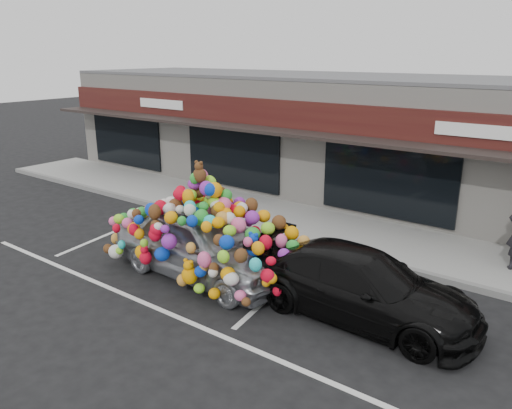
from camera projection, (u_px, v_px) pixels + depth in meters
The scene contains 9 objects.
ground at pixel (189, 259), 12.89m from camera, with size 90.00×90.00×0.00m, color black.
shop_building at pixel (344, 134), 18.72m from camera, with size 24.00×7.20×4.31m.
sidewalk at pixel (277, 217), 15.93m from camera, with size 26.00×3.00×0.15m, color gray.
kerb at pixel (248, 229), 14.78m from camera, with size 26.00×0.18×0.16m, color slate.
parking_stripe_left at pixel (116, 231), 14.87m from camera, with size 0.12×4.40×0.01m, color silver.
parking_stripe_mid at pixel (283, 284), 11.44m from camera, with size 0.12×4.40×0.01m, color silver.
lane_line at pixel (181, 318), 9.98m from camera, with size 14.00×0.12×0.01m, color silver.
toy_car at pixel (202, 237), 11.65m from camera, with size 3.37×5.03×2.90m.
black_sedan at pixel (361, 285), 9.88m from camera, with size 4.72×1.92×1.37m, color black.
Camera 1 is at (8.52, -8.51, 5.11)m, focal length 35.00 mm.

